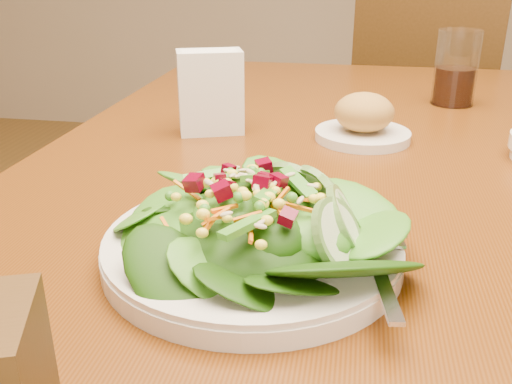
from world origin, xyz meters
TOP-DOWN VIEW (x-y plane):
  - dining_table at (0.00, 0.00)m, footprint 0.90×1.40m
  - chair_far at (0.23, 1.08)m, footprint 0.55×0.55m
  - salad_plate at (-0.07, -0.35)m, footprint 0.29×0.29m
  - bread_plate at (0.03, 0.05)m, footprint 0.15×0.15m
  - drinking_glass at (0.19, 0.32)m, footprint 0.08×0.08m
  - napkin_holder at (-0.22, 0.05)m, footprint 0.11×0.09m

SIDE VIEW (x-z plane):
  - chair_far at x=0.23m, z-range 0.03..1.00m
  - dining_table at x=0.00m, z-range 0.27..1.02m
  - bread_plate at x=0.03m, z-range 0.74..0.82m
  - salad_plate at x=-0.07m, z-range 0.74..0.82m
  - drinking_glass at x=0.19m, z-range 0.74..0.88m
  - napkin_holder at x=-0.22m, z-range 0.75..0.89m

